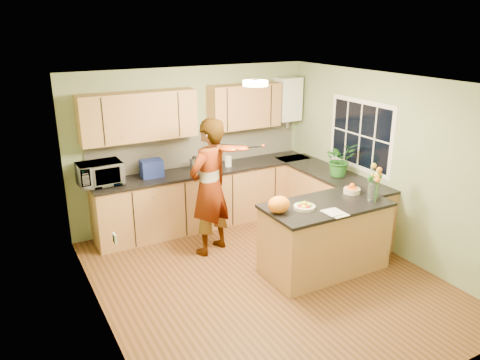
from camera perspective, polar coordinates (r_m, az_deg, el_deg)
floor at (r=6.16m, az=3.08°, el=-11.97°), size 4.50×4.50×0.00m
ceiling at (r=5.34m, az=3.56°, el=11.77°), size 4.00×4.50×0.02m
wall_back at (r=7.54m, az=-5.77°, el=4.11°), size 4.00×0.02×2.50m
wall_front at (r=4.07m, az=20.55°, el=-10.35°), size 4.00×0.02×2.50m
wall_left at (r=4.94m, az=-16.89°, el=-4.70°), size 0.02×4.50×2.50m
wall_right at (r=6.85m, az=17.66°, el=1.80°), size 0.02×4.50×2.50m
back_counter at (r=7.56m, az=-3.99°, el=-2.02°), size 3.64×0.62×0.94m
right_counter at (r=7.49m, az=10.83°, el=-2.52°), size 0.62×2.24×0.94m
splashback at (r=7.58m, az=-5.02°, el=3.82°), size 3.60×0.02×0.52m
upper_cabinets at (r=7.19m, az=-6.69°, el=8.26°), size 3.20×0.34×0.70m
boiler at (r=8.08m, az=5.85°, el=9.78°), size 0.40×0.30×0.86m
window_right at (r=7.18m, az=14.44°, el=5.33°), size 0.01×1.30×1.05m
light_switch at (r=4.38m, az=-15.03°, el=-6.88°), size 0.02×0.09×0.09m
ceiling_lamp at (r=5.60m, az=1.88°, el=11.72°), size 0.30×0.30×0.07m
peninsula_island at (r=6.27m, az=10.26°, el=-6.83°), size 1.64×0.84×0.94m
fruit_dish at (r=5.87m, az=7.87°, el=-3.14°), size 0.27×0.27×0.09m
orange_bowl at (r=6.51m, az=13.49°, el=-1.09°), size 0.22×0.22×0.13m
flower_vase at (r=6.23m, az=16.05°, el=0.65°), size 0.29×0.29×0.53m
orange_bag at (r=5.69m, az=4.77°, el=-3.00°), size 0.34×0.31×0.21m
papers at (r=5.81m, az=11.60°, el=-3.93°), size 0.21×0.29×0.01m
violinist at (r=6.48m, az=-3.73°, el=-0.91°), size 0.83×0.71×1.94m
violin at (r=6.20m, az=-1.30°, el=3.85°), size 0.65×0.56×0.16m
microwave at (r=6.89m, az=-16.73°, el=0.73°), size 0.61×0.43×0.33m
blue_box at (r=7.10m, az=-10.73°, el=1.40°), size 0.33×0.25×0.26m
kettle at (r=7.28m, az=-5.57°, el=1.98°), size 0.15×0.15×0.28m
jar_cream at (r=7.47m, az=-2.93°, el=2.31°), size 0.15×0.15×0.18m
jar_white at (r=7.48m, az=-1.45°, el=2.29°), size 0.13×0.13×0.17m
potted_plant at (r=7.14m, az=12.06°, el=2.48°), size 0.51×0.45×0.51m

